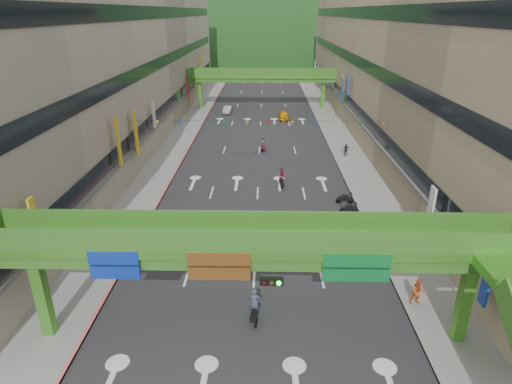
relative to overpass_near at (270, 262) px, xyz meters
name	(u,v)px	position (x,y,z in m)	size (l,w,h in m)	color
road_slab	(260,130)	(-0.93, 44.62, -5.20)	(18.00, 140.00, 0.02)	#28282B
sidewalk_left	(187,129)	(-11.93, 44.62, -5.13)	(4.00, 140.00, 0.15)	gray
sidewalk_right	(334,130)	(10.07, 44.62, -5.13)	(4.00, 140.00, 0.15)	gray
curb_left	(200,129)	(-10.03, 44.62, -5.12)	(0.20, 140.00, 0.18)	#CC5959
curb_right	(321,130)	(8.17, 44.62, -5.12)	(0.20, 140.00, 0.18)	gray
building_row_left	(127,64)	(-19.86, 44.62, 4.25)	(12.80, 95.00, 19.00)	#9E937F
building_row_right	(396,65)	(18.00, 44.62, 4.25)	(12.80, 95.00, 19.00)	gray
overpass_near	(270,262)	(0.00, 0.00, 0.00)	(28.00, 12.27, 7.10)	#4C9E2D
overpass_far	(261,78)	(-0.93, 59.62, 0.20)	(28.00, 2.20, 7.10)	#4C9E2D
hill_left	(225,57)	(-15.93, 154.62, -5.21)	(168.00, 140.00, 112.00)	#1C4419
hill_right	(322,53)	(24.07, 174.62, -5.21)	(208.00, 176.00, 128.00)	#1C4419
bunting_string	(258,123)	(-0.93, 24.62, 0.75)	(26.00, 0.36, 0.47)	black
scooter_rider_near	(255,306)	(-0.80, 1.98, -4.21)	(0.71, 1.60, 2.12)	black
scooter_rider_mid	(282,177)	(1.46, 22.10, -4.11)	(0.89, 1.60, 2.11)	black
scooter_rider_left	(217,253)	(-3.49, 7.52, -4.09)	(1.16, 1.59, 2.20)	gray
scooter_rider_far	(263,144)	(-0.48, 34.20, -4.23)	(0.87, 1.58, 1.94)	maroon
parked_scooter_row	(354,220)	(7.10, 13.90, -4.68)	(1.60, 9.36, 1.08)	black
car_silver	(228,110)	(-6.71, 55.86, -4.58)	(1.33, 3.82, 1.26)	#B0B1B9
car_yellow	(284,115)	(2.81, 51.37, -4.53)	(1.59, 3.95, 1.35)	#F2A00F
pedestrian_red	(418,294)	(8.87, 3.51, -4.36)	(0.82, 0.64, 1.69)	#C44C1F
pedestrian_dark	(346,151)	(9.53, 32.06, -4.45)	(0.88, 0.37, 1.51)	#23222A
pedestrian_blue	(409,222)	(11.27, 12.95, -4.36)	(0.79, 0.51, 1.69)	#2A3E53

